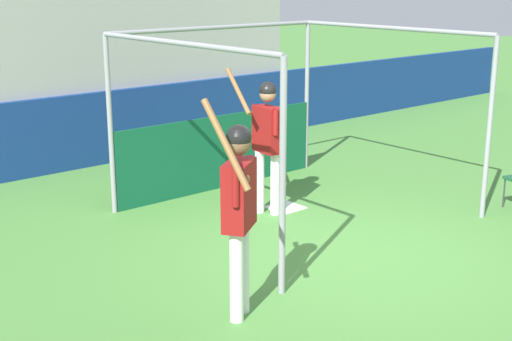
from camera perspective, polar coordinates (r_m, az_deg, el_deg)
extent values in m
plane|color=#477F38|center=(8.56, 7.78, -6.73)|extent=(60.00, 60.00, 0.00)
cube|color=navy|center=(12.73, -11.66, 3.42)|extent=(24.00, 0.12, 1.27)
cube|color=#9E9E99|center=(14.40, -15.93, 8.64)|extent=(8.15, 4.00, 3.32)
cube|color=maroon|center=(12.34, -19.61, 5.72)|extent=(0.45, 0.40, 0.10)
cube|color=maroon|center=(12.55, -17.27, 6.06)|extent=(0.45, 0.40, 0.10)
cube|color=maroon|center=(12.68, -17.68, 7.17)|extent=(0.45, 0.06, 0.40)
cube|color=maroon|center=(12.77, -15.00, 6.38)|extent=(0.45, 0.40, 0.10)
cube|color=maroon|center=(12.90, -15.43, 7.47)|extent=(0.45, 0.06, 0.40)
cube|color=maroon|center=(13.01, -12.82, 6.68)|extent=(0.45, 0.40, 0.10)
cube|color=maroon|center=(13.14, -13.25, 7.75)|extent=(0.45, 0.06, 0.40)
cube|color=maroon|center=(13.28, -10.71, 6.96)|extent=(0.45, 0.40, 0.10)
cube|color=maroon|center=(13.40, -11.15, 8.00)|extent=(0.45, 0.06, 0.40)
cube|color=maroon|center=(13.56, -8.69, 7.22)|extent=(0.45, 0.40, 0.10)
cube|color=maroon|center=(13.68, -9.13, 8.24)|extent=(0.45, 0.06, 0.40)
cube|color=maroon|center=(13.85, -6.75, 7.46)|extent=(0.45, 0.40, 0.10)
cube|color=maroon|center=(13.97, -7.19, 8.46)|extent=(0.45, 0.06, 0.40)
cube|color=maroon|center=(14.16, -4.89, 7.68)|extent=(0.45, 0.40, 0.10)
cube|color=maroon|center=(14.28, -5.33, 8.66)|extent=(0.45, 0.06, 0.40)
cube|color=maroon|center=(14.48, -3.11, 7.88)|extent=(0.45, 0.40, 0.10)
cube|color=maroon|center=(14.60, -3.55, 8.84)|extent=(0.45, 0.06, 0.40)
cube|color=maroon|center=(14.82, -1.40, 8.07)|extent=(0.45, 0.40, 0.10)
cube|color=maroon|center=(14.93, -1.85, 9.01)|extent=(0.45, 0.06, 0.40)
cube|color=maroon|center=(13.23, -18.82, 8.13)|extent=(0.45, 0.40, 0.10)
cube|color=maroon|center=(13.37, -19.20, 9.16)|extent=(0.45, 0.06, 0.40)
cube|color=maroon|center=(13.44, -16.63, 8.41)|extent=(0.45, 0.40, 0.10)
cube|color=maroon|center=(13.58, -17.02, 9.42)|extent=(0.45, 0.06, 0.40)
cube|color=maroon|center=(13.67, -14.52, 8.67)|extent=(0.45, 0.40, 0.10)
cube|color=maroon|center=(13.81, -14.92, 9.66)|extent=(0.45, 0.06, 0.40)
cube|color=maroon|center=(13.92, -12.47, 8.90)|extent=(0.45, 0.40, 0.10)
cube|color=maroon|center=(14.06, -12.88, 9.88)|extent=(0.45, 0.06, 0.40)
cube|color=maroon|center=(14.19, -10.49, 9.12)|extent=(0.45, 0.40, 0.10)
cube|color=maroon|center=(14.32, -10.91, 10.08)|extent=(0.45, 0.06, 0.40)
cube|color=maroon|center=(14.47, -8.59, 9.32)|extent=(0.45, 0.40, 0.10)
cube|color=maroon|center=(14.60, -9.01, 10.26)|extent=(0.45, 0.06, 0.40)
cube|color=maroon|center=(14.77, -6.76, 9.50)|extent=(0.45, 0.40, 0.10)
cube|color=maroon|center=(14.90, -7.18, 10.43)|extent=(0.45, 0.06, 0.40)
cube|color=maroon|center=(15.08, -5.01, 9.67)|extent=(0.45, 0.40, 0.10)
cube|color=maroon|center=(15.20, -5.43, 10.58)|extent=(0.45, 0.06, 0.40)
cube|color=maroon|center=(15.40, -3.32, 9.82)|extent=(0.45, 0.40, 0.10)
cube|color=maroon|center=(15.53, -3.74, 10.71)|extent=(0.45, 0.06, 0.40)
cube|color=maroon|center=(14.14, -18.12, 10.24)|extent=(0.45, 0.40, 0.10)
cube|color=maroon|center=(14.29, -18.48, 11.18)|extent=(0.45, 0.06, 0.40)
cube|color=maroon|center=(14.36, -16.07, 10.46)|extent=(0.45, 0.40, 0.10)
cube|color=maroon|center=(14.50, -16.44, 11.39)|extent=(0.45, 0.06, 0.40)
cube|color=maroon|center=(14.59, -14.08, 10.67)|extent=(0.45, 0.40, 0.10)
cube|color=maroon|center=(14.74, -14.46, 11.58)|extent=(0.45, 0.06, 0.40)
cube|color=maroon|center=(14.85, -12.16, 10.85)|extent=(0.45, 0.40, 0.10)
cube|color=maroon|center=(14.99, -12.55, 11.75)|extent=(0.45, 0.06, 0.40)
cube|color=maroon|center=(15.12, -10.30, 11.02)|extent=(0.45, 0.40, 0.10)
cube|color=maroon|center=(15.26, -10.69, 11.91)|extent=(0.45, 0.06, 0.40)
cube|color=maroon|center=(15.40, -8.51, 11.17)|extent=(0.45, 0.40, 0.10)
cube|color=maroon|center=(15.54, -8.90, 12.04)|extent=(0.45, 0.06, 0.40)
cube|color=maroon|center=(15.70, -6.78, 11.31)|extent=(0.45, 0.40, 0.10)
cube|color=maroon|center=(15.84, -7.18, 12.17)|extent=(0.45, 0.06, 0.40)
cube|color=maroon|center=(16.01, -5.11, 11.43)|extent=(0.45, 0.40, 0.10)
cube|color=maroon|center=(16.15, -5.51, 12.27)|extent=(0.45, 0.06, 0.40)
cube|color=maroon|center=(14.85, -19.47, 11.89)|extent=(0.45, 0.40, 0.10)
cube|color=maroon|center=(15.06, -17.49, 12.09)|extent=(0.45, 0.40, 0.10)
cube|color=maroon|center=(15.29, -15.57, 12.27)|extent=(0.45, 0.40, 0.10)
cube|color=maroon|center=(15.53, -13.70, 12.43)|extent=(0.45, 0.40, 0.10)
cube|color=maroon|center=(15.79, -11.88, 12.57)|extent=(0.45, 0.40, 0.10)
cube|color=maroon|center=(16.06, -10.13, 12.70)|extent=(0.45, 0.40, 0.10)
cube|color=maroon|center=(16.35, -8.43, 12.81)|extent=(0.45, 0.40, 0.10)
cube|color=maroon|center=(16.65, -6.79, 12.91)|extent=(0.45, 0.40, 0.10)
cylinder|color=gray|center=(7.10, 2.14, -0.74)|extent=(0.07, 0.07, 2.46)
cylinder|color=gray|center=(9.94, 18.16, 3.16)|extent=(0.07, 0.07, 2.46)
cylinder|color=gray|center=(9.84, -11.59, 3.50)|extent=(0.07, 0.07, 2.46)
cylinder|color=gray|center=(12.05, 4.08, 5.91)|extent=(0.07, 0.07, 2.46)
cylinder|color=gray|center=(8.21, -6.07, 10.10)|extent=(0.06, 3.45, 0.06)
cylinder|color=gray|center=(10.76, 10.78, 11.14)|extent=(0.06, 3.45, 0.06)
cylinder|color=gray|center=(10.69, -3.06, 11.36)|extent=(3.72, 0.06, 0.06)
cube|color=#0F5133|center=(10.97, -2.86, 1.48)|extent=(3.65, 0.03, 1.14)
cube|color=white|center=(10.15, 2.39, -2.97)|extent=(0.44, 0.44, 0.02)
cylinder|color=white|center=(9.75, 1.54, -1.07)|extent=(0.14, 0.14, 0.88)
cylinder|color=white|center=(9.84, 0.29, -0.91)|extent=(0.14, 0.14, 0.88)
cube|color=maroon|center=(9.61, 0.93, 3.31)|extent=(0.26, 0.46, 0.62)
sphere|color=#A37556|center=(9.53, 0.95, 6.15)|extent=(0.22, 0.22, 0.22)
sphere|color=black|center=(9.52, 0.95, 6.44)|extent=(0.23, 0.23, 0.23)
cylinder|color=maroon|center=(9.38, 1.57, 3.88)|extent=(0.08, 0.08, 0.34)
cylinder|color=maroon|center=(9.75, -0.05, 4.32)|extent=(0.08, 0.08, 0.34)
cylinder|color=brown|center=(9.56, -1.44, 6.36)|extent=(0.26, 0.73, 0.55)
sphere|color=brown|center=(9.75, 0.49, 5.05)|extent=(0.08, 0.08, 0.08)
cylinder|color=white|center=(6.96, -1.08, -7.85)|extent=(0.18, 0.18, 0.91)
cylinder|color=white|center=(6.78, -1.56, -8.50)|extent=(0.18, 0.18, 0.91)
cube|color=maroon|center=(6.60, -1.36, -1.98)|extent=(0.49, 0.43, 0.64)
sphere|color=brown|center=(6.47, -1.39, 2.21)|extent=(0.23, 0.23, 0.23)
sphere|color=black|center=(6.46, -1.39, 2.65)|extent=(0.24, 0.24, 0.24)
cylinder|color=maroon|center=(6.76, -0.47, -0.26)|extent=(0.10, 0.10, 0.35)
cylinder|color=maroon|center=(6.33, -1.63, -1.37)|extent=(0.10, 0.10, 0.35)
cylinder|color=brown|center=(6.12, -2.43, 2.09)|extent=(0.15, 0.56, 0.76)
sphere|color=brown|center=(6.39, -0.86, -0.67)|extent=(0.08, 0.08, 0.08)
cylinder|color=#333333|center=(10.71, 19.23, -1.66)|extent=(0.02, 0.02, 0.44)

